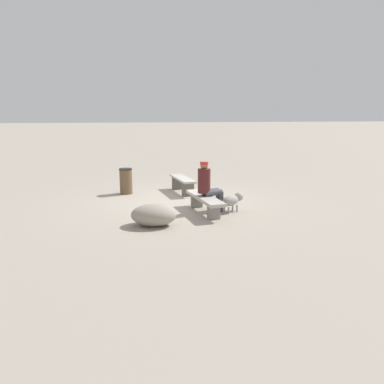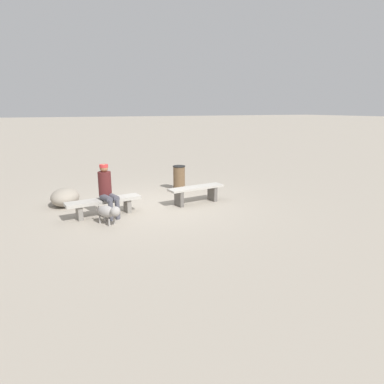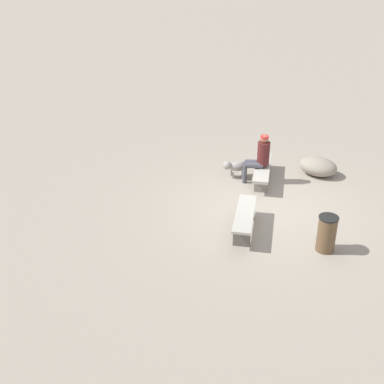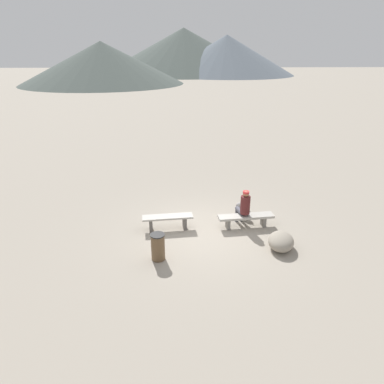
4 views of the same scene
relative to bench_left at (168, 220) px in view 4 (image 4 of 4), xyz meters
name	(u,v)px [view 4 (image 4 of 4)]	position (x,y,z in m)	size (l,w,h in m)	color
ground	(203,233)	(1.10, -0.28, -0.36)	(210.00, 210.00, 0.06)	#9E9384
bench_left	(168,220)	(0.00, 0.00, 0.00)	(1.64, 0.55, 0.47)	#605B56
bench_right	(246,218)	(2.54, 0.05, -0.01)	(1.85, 0.57, 0.42)	gray
seated_person	(244,206)	(2.46, 0.14, 0.38)	(0.41, 0.66, 1.28)	#511E1E
dog	(243,209)	(2.57, 0.76, -0.03)	(0.50, 0.68, 0.46)	gray
trash_bin	(158,247)	(-0.22, -1.72, 0.06)	(0.40, 0.40, 0.78)	brown
boulder	(281,241)	(3.32, -1.30, -0.10)	(0.73, 1.00, 0.47)	gray
distant_peak_0	(226,55)	(11.18, 71.99, 3.81)	(29.91, 29.91, 8.28)	slate
distant_peak_1	(102,63)	(-12.04, 50.99, 2.96)	(26.71, 26.71, 6.59)	#4C5651
distant_peak_2	(184,51)	(1.84, 78.00, 4.64)	(39.03, 39.03, 9.95)	#4C5651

